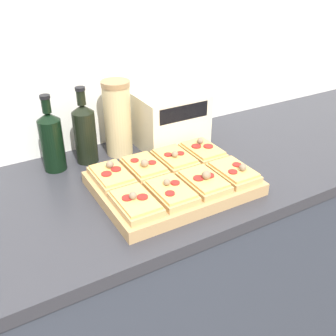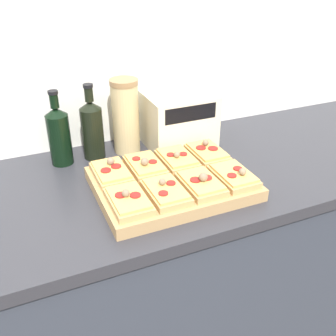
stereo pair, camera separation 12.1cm
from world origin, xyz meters
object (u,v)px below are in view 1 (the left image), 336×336
Objects in this scene: wine_bottle at (85,132)px; toaster_oven at (169,119)px; cutting_board at (173,183)px; grain_jar_tall at (118,118)px; olive_oil_bottle at (52,140)px.

toaster_oven is at bearing -4.20° from wine_bottle.
grain_jar_tall reaches higher than cutting_board.
cutting_board is 1.74× the size of wine_bottle.
grain_jar_tall is at bearing 98.02° from cutting_board.
toaster_oven is at bearing -3.09° from olive_oil_bottle.
olive_oil_bottle reaches higher than cutting_board.
cutting_board is at bearing -47.73° from olive_oil_bottle.
cutting_board is 0.42m from olive_oil_bottle.
olive_oil_bottle reaches higher than toaster_oven.
wine_bottle reaches higher than olive_oil_bottle.
wine_bottle is at bearing 118.33° from cutting_board.
wine_bottle is (0.11, 0.00, 0.00)m from olive_oil_bottle.
wine_bottle is at bearing 180.00° from grain_jar_tall.
grain_jar_tall is at bearing 173.17° from toaster_oven.
grain_jar_tall is (0.12, 0.00, 0.03)m from wine_bottle.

